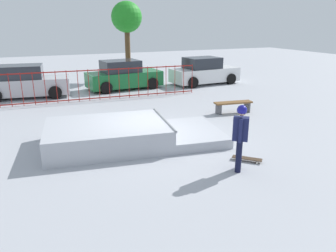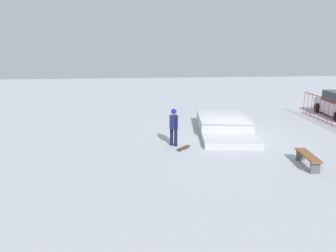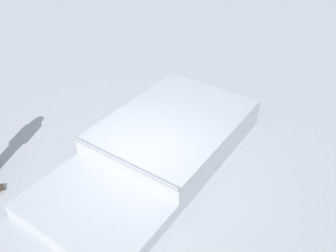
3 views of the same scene
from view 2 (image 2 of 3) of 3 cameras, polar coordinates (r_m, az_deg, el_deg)
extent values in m
plane|color=#A8AAB2|center=(15.84, 11.28, -1.81)|extent=(60.00, 60.00, 0.00)
cube|color=#B0B3BB|center=(17.05, 10.16, 0.64)|extent=(3.91, 3.06, 0.70)
cube|color=#B0B3BB|center=(14.54, 11.68, -2.71)|extent=(2.13, 2.82, 0.30)
cylinder|color=gray|center=(15.24, 11.21, 0.27)|extent=(0.43, 2.59, 0.08)
cylinder|color=black|center=(13.85, 1.46, -2.15)|extent=(0.15, 0.15, 0.82)
cylinder|color=black|center=(13.95, 0.68, -2.02)|extent=(0.15, 0.15, 0.82)
cube|color=#191E4C|center=(13.71, 1.08, 0.76)|extent=(0.44, 0.41, 0.60)
cylinder|color=#191E4C|center=(13.63, 1.71, 0.67)|extent=(0.09, 0.09, 0.60)
cylinder|color=#191E4C|center=(13.80, 0.45, 0.85)|extent=(0.09, 0.09, 0.60)
sphere|color=tan|center=(13.61, 1.09, 2.60)|extent=(0.22, 0.22, 0.22)
sphere|color=navy|center=(13.60, 1.09, 2.72)|extent=(0.25, 0.25, 0.25)
cube|color=#3F2D1E|center=(13.52, 2.97, -4.05)|extent=(0.71, 0.71, 0.02)
cylinder|color=silver|center=(13.26, 2.66, -4.67)|extent=(0.06, 0.06, 0.06)
cylinder|color=silver|center=(13.39, 1.86, -4.47)|extent=(0.06, 0.06, 0.06)
cylinder|color=silver|center=(13.69, 4.05, -4.06)|extent=(0.06, 0.06, 0.06)
cylinder|color=silver|center=(13.81, 3.26, -3.87)|extent=(0.06, 0.06, 0.06)
cylinder|color=maroon|center=(22.50, 24.09, 4.01)|extent=(0.03, 0.03, 1.50)
cylinder|color=maroon|center=(22.07, 24.65, 3.76)|extent=(0.03, 0.03, 1.50)
cylinder|color=maroon|center=(21.65, 25.23, 3.51)|extent=(0.03, 0.03, 1.50)
cylinder|color=maroon|center=(21.23, 25.84, 3.25)|extent=(0.03, 0.03, 1.50)
cylinder|color=maroon|center=(20.81, 26.46, 2.97)|extent=(0.03, 0.03, 1.50)
cylinder|color=maroon|center=(20.39, 27.12, 2.68)|extent=(0.03, 0.03, 1.50)
cylinder|color=maroon|center=(19.97, 27.80, 2.38)|extent=(0.03, 0.03, 1.50)
cylinder|color=maroon|center=(19.56, 28.51, 2.07)|extent=(0.03, 0.03, 1.50)
cube|color=brown|center=(12.65, 24.74, -5.00)|extent=(1.64, 0.61, 0.06)
cube|color=#4C4C51|center=(12.18, 25.80, -7.07)|extent=(0.08, 0.36, 0.42)
cube|color=#4C4C51|center=(13.29, 23.55, -5.05)|extent=(0.08, 0.36, 0.42)
cylinder|color=black|center=(23.38, 26.18, 3.06)|extent=(0.66, 0.30, 0.64)
camera|label=1|loc=(18.56, -21.25, 11.36)|focal=35.25mm
camera|label=3|loc=(12.53, 32.56, 16.04)|focal=37.82mm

